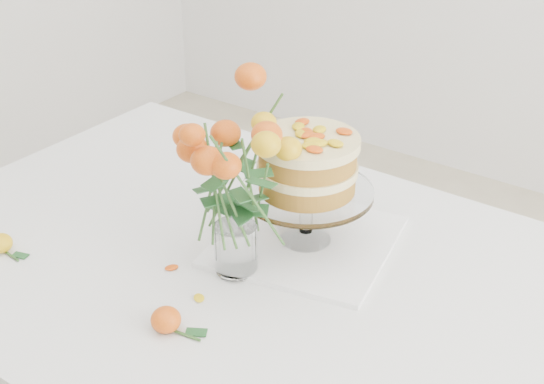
{
  "coord_description": "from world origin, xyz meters",
  "views": [
    {
      "loc": [
        0.69,
        -0.91,
        1.55
      ],
      "look_at": [
        0.01,
        0.04,
        0.9
      ],
      "focal_mm": 50.0,
      "sensor_mm": 36.0,
      "label": 1
    }
  ],
  "objects": [
    {
      "name": "cake_stand",
      "position": [
        0.03,
        0.11,
        0.92
      ],
      "size": [
        0.25,
        0.25,
        0.22
      ],
      "rotation": [
        0.0,
        0.0,
        -0.0
      ],
      "color": "white",
      "rests_on": "napkin"
    },
    {
      "name": "napkin",
      "position": [
        0.03,
        0.11,
        0.76
      ],
      "size": [
        0.38,
        0.38,
        0.01
      ],
      "primitive_type": "cube",
      "rotation": [
        0.0,
        0.0,
        0.21
      ],
      "color": "white",
      "rests_on": "table"
    },
    {
      "name": "loose_rose_far",
      "position": [
        -0.01,
        -0.23,
        0.78
      ],
      "size": [
        0.09,
        0.05,
        0.04
      ],
      "rotation": [
        0.0,
        0.0,
        0.14
      ],
      "color": "#BE4309",
      "rests_on": "table"
    },
    {
      "name": "loose_rose_near",
      "position": [
        -0.42,
        -0.24,
        0.77
      ],
      "size": [
        0.08,
        0.04,
        0.04
      ],
      "rotation": [
        0.0,
        0.0,
        -0.11
      ],
      "color": "gold",
      "rests_on": "table"
    },
    {
      "name": "table",
      "position": [
        0.0,
        0.0,
        0.67
      ],
      "size": [
        1.43,
        0.93,
        0.76
      ],
      "color": "#A1765E",
      "rests_on": "ground"
    },
    {
      "name": "stray_petal_a",
      "position": [
        -0.12,
        -0.1,
        0.76
      ],
      "size": [
        0.03,
        0.02,
        0.0
      ],
      "primitive_type": "ellipsoid",
      "color": "gold",
      "rests_on": "table"
    },
    {
      "name": "stray_petal_b",
      "position": [
        -0.02,
        -0.14,
        0.76
      ],
      "size": [
        0.03,
        0.02,
        0.0
      ],
      "primitive_type": "ellipsoid",
      "color": "gold",
      "rests_on": "table"
    },
    {
      "name": "rose_vase",
      "position": [
        -0.02,
        -0.04,
        0.98
      ],
      "size": [
        0.32,
        0.32,
        0.39
      ],
      "rotation": [
        0.0,
        0.0,
        -0.35
      ],
      "color": "white",
      "rests_on": "table"
    }
  ]
}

